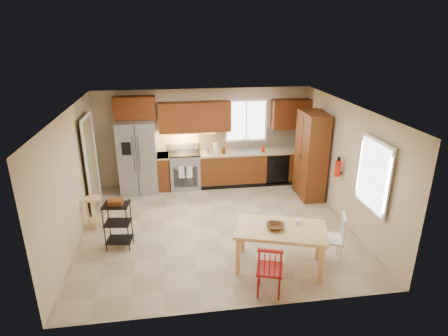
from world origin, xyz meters
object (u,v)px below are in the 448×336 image
utility_cart (118,225)px  table_bowl (275,229)px  range_stove (185,170)px  table_jar (298,223)px  refrigerator (138,157)px  pantry (311,156)px  bar_stool (95,213)px  dining_table (280,248)px  fire_extinguisher (338,168)px  chair_white (331,238)px  soap_bottle (263,148)px  chair_red (270,268)px

utility_cart → table_bowl: bearing=-13.5°
range_stove → utility_cart: 3.03m
table_jar → utility_cart: bearing=163.5°
refrigerator → pantry: (4.13, -0.93, 0.14)m
refrigerator → bar_stool: 2.05m
bar_stool → utility_cart: (0.58, -0.83, 0.12)m
dining_table → utility_cart: (-2.81, 1.03, 0.10)m
fire_extinguisher → chair_white: fire_extinguisher is taller
soap_bottle → table_jar: 3.56m
soap_bottle → table_jar: (-0.26, -3.55, -0.22)m
refrigerator → dining_table: size_ratio=1.21×
table_bowl → soap_bottle: bearing=79.4°
table_bowl → utility_cart: utility_cart is taller
refrigerator → fire_extinguisher: bearing=-24.5°
utility_cart → refrigerator: bearing=92.4°
range_stove → bar_stool: 2.70m
soap_bottle → chair_red: (-0.94, -4.29, -0.55)m
range_stove → utility_cart: utility_cart is taller
soap_bottle → bar_stool: bearing=-155.9°
table_jar → soap_bottle: bearing=85.9°
soap_bottle → table_bowl: (-0.68, -3.64, -0.25)m
refrigerator → bar_stool: size_ratio=2.66×
refrigerator → pantry: pantry is taller
table_jar → refrigerator: bearing=129.3°
refrigerator → chair_white: 5.08m
dining_table → chair_white: bearing=20.9°
fire_extinguisher → table_bowl: (-1.83, -1.69, -0.35)m
soap_bottle → bar_stool: (-3.98, -1.78, -0.65)m
chair_red → table_jar: 1.06m
pantry → table_jar: (-1.21, -2.65, -0.28)m
bar_stool → utility_cart: size_ratio=0.73×
soap_bottle → table_bowl: 3.71m
fire_extinguisher → table_jar: bearing=-131.4°
pantry → bar_stool: size_ratio=3.07×
refrigerator → utility_cart: refrigerator is taller
soap_bottle → chair_white: 3.65m
fire_extinguisher → utility_cart: bearing=-171.7°
refrigerator → chair_white: (3.54, -3.62, -0.47)m
soap_bottle → utility_cart: size_ratio=0.20×
pantry → range_stove: bearing=161.7°
pantry → utility_cart: 4.71m
refrigerator → soap_bottle: (3.18, -0.02, 0.09)m
dining_table → table_bowl: bearing=-162.1°
bar_stool → pantry: bearing=19.5°
refrigerator → fire_extinguisher: refrigerator is taller
dining_table → utility_cart: 3.00m
refrigerator → table_bowl: (2.50, -3.67, -0.16)m
dining_table → chair_white: chair_white is taller
chair_red → utility_cart: bearing=163.7°
soap_bottle → chair_red: 4.43m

